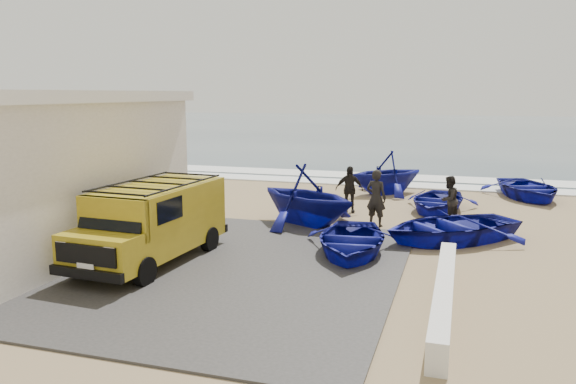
# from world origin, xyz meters

# --- Properties ---
(ground) EXTENTS (160.00, 160.00, 0.00)m
(ground) POSITION_xyz_m (0.00, 0.00, 0.00)
(ground) COLOR #977F58
(slab) EXTENTS (12.00, 10.00, 0.05)m
(slab) POSITION_xyz_m (-2.00, -2.00, 0.03)
(slab) COLOR #3D3B38
(slab) RESTS_ON ground
(ocean) EXTENTS (180.00, 88.00, 0.01)m
(ocean) POSITION_xyz_m (0.00, 56.00, 0.00)
(ocean) COLOR #385166
(ocean) RESTS_ON ground
(surf_line) EXTENTS (180.00, 1.60, 0.06)m
(surf_line) POSITION_xyz_m (0.00, 12.00, 0.03)
(surf_line) COLOR white
(surf_line) RESTS_ON ground
(surf_wash) EXTENTS (180.00, 2.20, 0.04)m
(surf_wash) POSITION_xyz_m (0.00, 14.50, 0.02)
(surf_wash) COLOR white
(surf_wash) RESTS_ON ground
(parapet) EXTENTS (0.35, 6.00, 0.55)m
(parapet) POSITION_xyz_m (5.00, -3.00, 0.28)
(parapet) COLOR silver
(parapet) RESTS_ON ground
(van) EXTENTS (2.14, 4.84, 2.03)m
(van) POSITION_xyz_m (-2.14, -2.03, 1.09)
(van) COLOR #AE971A
(van) RESTS_ON ground
(boat_near_left) EXTENTS (3.11, 4.04, 0.78)m
(boat_near_left) POSITION_xyz_m (2.49, 0.13, 0.39)
(boat_near_left) COLOR navy
(boat_near_left) RESTS_ON ground
(boat_near_right) EXTENTS (5.21, 5.05, 0.88)m
(boat_near_right) POSITION_xyz_m (4.96, 2.28, 0.44)
(boat_near_right) COLOR navy
(boat_near_right) RESTS_ON ground
(boat_mid_left) EXTENTS (4.87, 4.66, 1.99)m
(boat_mid_left) POSITION_xyz_m (0.47, 3.01, 0.99)
(boat_mid_left) COLOR navy
(boat_mid_left) RESTS_ON ground
(boat_mid_right) EXTENTS (3.10, 4.02, 0.77)m
(boat_mid_right) POSITION_xyz_m (4.41, 6.52, 0.38)
(boat_mid_right) COLOR navy
(boat_mid_right) RESTS_ON ground
(boat_far_left) EXTENTS (4.61, 4.59, 1.84)m
(boat_far_left) POSITION_xyz_m (2.16, 9.59, 0.92)
(boat_far_left) COLOR navy
(boat_far_left) RESTS_ON ground
(boat_far_right) EXTENTS (4.01, 4.82, 0.86)m
(boat_far_right) POSITION_xyz_m (7.81, 10.24, 0.43)
(boat_far_right) COLOR navy
(boat_far_right) RESTS_ON ground
(fisherman_front) EXTENTS (0.77, 0.60, 1.84)m
(fisherman_front) POSITION_xyz_m (2.64, 3.56, 0.92)
(fisherman_front) COLOR black
(fisherman_front) RESTS_ON ground
(fisherman_middle) EXTENTS (0.89, 0.96, 1.57)m
(fisherman_middle) POSITION_xyz_m (4.85, 4.69, 0.79)
(fisherman_middle) COLOR black
(fisherman_middle) RESTS_ON ground
(fisherman_back) EXTENTS (1.06, 0.67, 1.68)m
(fisherman_back) POSITION_xyz_m (1.40, 5.39, 0.84)
(fisherman_back) COLOR black
(fisherman_back) RESTS_ON ground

